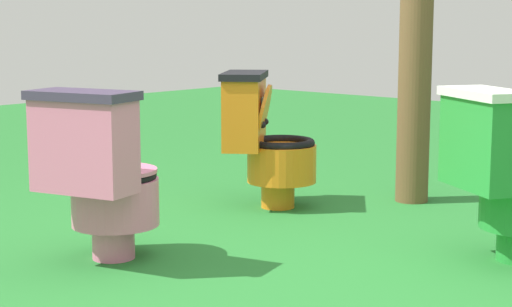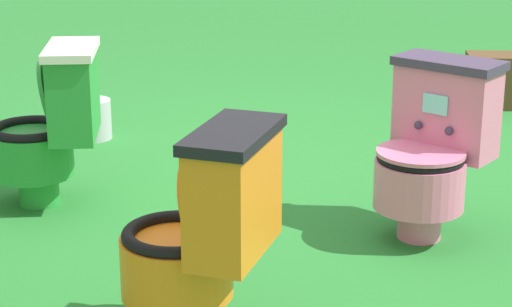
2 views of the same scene
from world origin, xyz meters
TOP-DOWN VIEW (x-y plane):
  - ground at (0.00, 0.00)m, footprint 14.00×14.00m
  - toilet_green at (-0.95, 0.33)m, footprint 0.63×0.60m
  - toilet_pink at (0.17, -0.90)m, footprint 0.58×0.52m
  - toilet_orange at (-1.08, -1.11)m, footprint 0.61×0.63m
  - wooden_post at (-1.74, -0.60)m, footprint 0.18×0.18m

SIDE VIEW (x-z plane):
  - ground at x=0.00m, z-range 0.00..0.00m
  - toilet_pink at x=0.17m, z-range 0.01..0.73m
  - toilet_green at x=-0.95m, z-range 0.01..0.74m
  - toilet_orange at x=-1.08m, z-range 0.01..0.74m
  - wooden_post at x=-1.74m, z-range 0.00..1.79m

